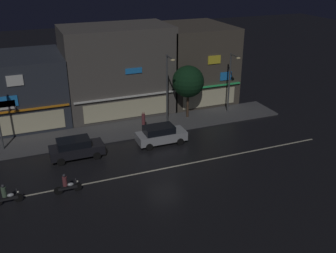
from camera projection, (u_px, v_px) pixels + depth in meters
name	position (u px, v px, depth m)	size (l,w,h in m)	color
ground_plane	(165.00, 168.00, 29.96)	(140.00, 140.00, 0.00)	black
lane_divider_stripe	(165.00, 168.00, 29.96)	(28.52, 0.16, 0.01)	beige
sidewalk_far	(134.00, 128.00, 36.80)	(30.02, 4.07, 0.14)	#4C4C4F
storefront_left_block	(193.00, 63.00, 43.58)	(7.58, 8.69, 8.28)	#4C443A
storefront_center_block	(26.00, 89.00, 37.63)	(7.35, 8.23, 6.56)	#2D333D
storefront_right_block	(117.00, 70.00, 39.47)	(10.77, 6.47, 8.90)	#56514C
streetlamp_mid	(168.00, 86.00, 35.42)	(0.44, 1.64, 6.91)	#47494C
streetlamp_east	(231.00, 78.00, 39.08)	(0.44, 1.64, 6.16)	#47494C
pedestrian_on_sidewalk	(144.00, 121.00, 36.05)	(0.32, 0.32, 1.80)	brown
street_tree	(188.00, 82.00, 37.88)	(3.14, 3.14, 5.28)	#473323
parked_car_near_kerb	(76.00, 148.00, 31.26)	(4.30, 1.98, 1.67)	black
parked_car_trailing	(161.00, 134.00, 33.65)	(4.30, 1.98, 1.67)	#9EA0A5
motorcycle_lead	(6.00, 196.00, 25.41)	(1.90, 0.60, 1.52)	black
motorcycle_following	(67.00, 185.00, 26.62)	(1.90, 0.60, 1.52)	black
traffic_cone	(175.00, 132.00, 35.59)	(0.36, 0.36, 0.55)	orange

